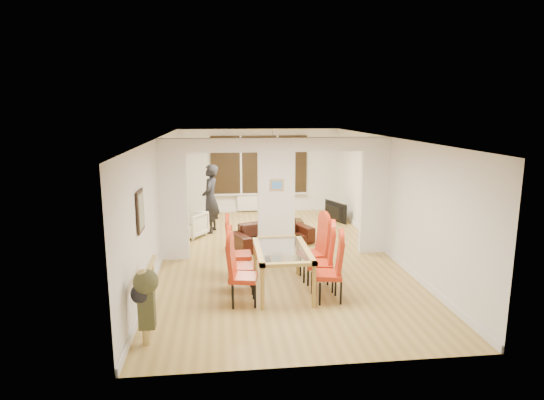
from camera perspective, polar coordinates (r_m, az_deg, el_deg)
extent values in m
cube|color=#AD8C45|center=(10.21, 0.52, -6.90)|extent=(5.00, 9.00, 0.01)
cube|color=white|center=(9.88, 0.53, 0.28)|extent=(5.00, 0.18, 2.60)
cube|color=black|center=(14.22, -1.62, 4.47)|extent=(3.00, 0.08, 1.80)
cube|color=white|center=(14.37, -1.58, -0.31)|extent=(1.40, 0.08, 0.50)
sphere|color=orange|center=(13.05, 0.10, 6.73)|extent=(0.36, 0.36, 0.36)
cube|color=gray|center=(7.51, -16.20, -1.35)|extent=(0.04, 0.52, 0.67)
cube|color=#4C8CD8|center=(9.73, 0.60, 1.91)|extent=(0.30, 0.03, 0.25)
imported|color=black|center=(10.79, 0.10, -4.32)|extent=(2.09, 1.48, 0.57)
imported|color=beige|center=(11.72, -10.26, -3.02)|extent=(0.97, 0.98, 0.65)
imported|color=black|center=(11.97, -7.73, 0.15)|extent=(0.72, 0.55, 1.79)
imported|color=black|center=(13.24, 7.63, -1.48)|extent=(0.96, 0.49, 0.57)
cylinder|color=#143F19|center=(12.39, 1.04, -1.82)|extent=(0.07, 0.07, 0.28)
imported|color=#312110|center=(12.23, 1.06, -2.56)|extent=(0.22, 0.22, 0.05)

